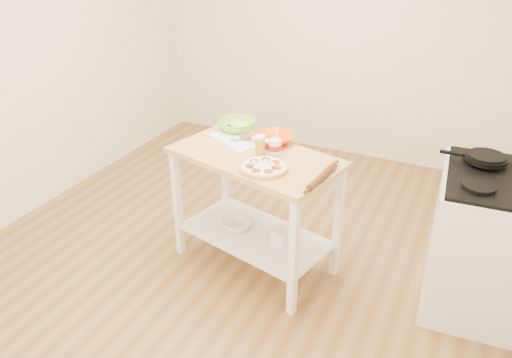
{
  "coord_description": "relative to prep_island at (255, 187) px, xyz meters",
  "views": [
    {
      "loc": [
        1.44,
        -2.75,
        2.32
      ],
      "look_at": [
        0.14,
        -0.04,
        0.74
      ],
      "focal_mm": 35.0,
      "sensor_mm": 36.0,
      "label": 1
    }
  ],
  "objects": [
    {
      "name": "skillet",
      "position": [
        1.4,
        0.43,
        0.33
      ],
      "size": [
        0.41,
        0.26,
        0.03
      ],
      "rotation": [
        0.0,
        0.0,
        0.04
      ],
      "color": "black",
      "rests_on": "gas_stove"
    },
    {
      "name": "pizza",
      "position": [
        0.14,
        -0.18,
        0.27
      ],
      "size": [
        0.31,
        0.31,
        0.05
      ],
      "rotation": [
        0.0,
        0.0,
        -0.18
      ],
      "color": "#DCB25E",
      "rests_on": "prep_island"
    },
    {
      "name": "room_shell",
      "position": [
        -0.12,
        -0.0,
        0.7
      ],
      "size": [
        4.04,
        4.54,
        2.74
      ],
      "color": "olive",
      "rests_on": "ground"
    },
    {
      "name": "gas_stove",
      "position": [
        1.53,
        0.27,
        -0.17
      ],
      "size": [
        0.74,
        0.85,
        1.11
      ],
      "rotation": [
        0.0,
        0.0,
        0.07
      ],
      "color": "silver",
      "rests_on": "ground"
    },
    {
      "name": "rolling_pin",
      "position": [
        0.52,
        -0.15,
        0.27
      ],
      "size": [
        0.08,
        0.37,
        0.04
      ],
      "primitive_type": "cylinder",
      "rotation": [
        1.57,
        0.0,
        -0.09
      ],
      "color": "#5C3115",
      "rests_on": "prep_island"
    },
    {
      "name": "shelf_glass_bowl",
      "position": [
        -0.15,
        0.0,
        -0.35
      ],
      "size": [
        0.28,
        0.28,
        0.07
      ],
      "primitive_type": "imported",
      "rotation": [
        0.0,
        0.0,
        -0.44
      ],
      "color": "silver",
      "rests_on": "prep_island"
    },
    {
      "name": "prep_island",
      "position": [
        0.0,
        0.0,
        0.0
      ],
      "size": [
        1.25,
        0.87,
        0.9
      ],
      "rotation": [
        0.0,
        0.0,
        -0.24
      ],
      "color": "tan",
      "rests_on": "ground"
    },
    {
      "name": "spatula",
      "position": [
        -0.19,
        0.14,
        0.27
      ],
      "size": [
        0.15,
        0.06,
        0.01
      ],
      "rotation": [
        0.0,
        0.0,
        0.08
      ],
      "color": "teal",
      "rests_on": "cutting_board"
    },
    {
      "name": "cutting_board",
      "position": [
        -0.21,
        0.19,
        0.26
      ],
      "size": [
        0.49,
        0.45,
        0.04
      ],
      "rotation": [
        0.0,
        0.0,
        -0.49
      ],
      "color": "white",
      "rests_on": "prep_island"
    },
    {
      "name": "knife",
      "position": [
        -0.3,
        0.31,
        0.27
      ],
      "size": [
        0.26,
        0.12,
        0.01
      ],
      "rotation": [
        0.0,
        0.0,
        -0.41
      ],
      "color": "silver",
      "rests_on": "cutting_board"
    },
    {
      "name": "beer_pint",
      "position": [
        0.04,
        -0.0,
        0.32
      ],
      "size": [
        0.07,
        0.07,
        0.14
      ],
      "color": "#BB8D27",
      "rests_on": "prep_island"
    },
    {
      "name": "orange_bowl",
      "position": [
        0.03,
        0.23,
        0.29
      ],
      "size": [
        0.37,
        0.37,
        0.07
      ],
      "primitive_type": "imported",
      "rotation": [
        0.0,
        0.0,
        -0.67
      ],
      "color": "#FF5104",
      "rests_on": "prep_island"
    },
    {
      "name": "shelf_bin",
      "position": [
        0.22,
        -0.03,
        -0.33
      ],
      "size": [
        0.14,
        0.14,
        0.11
      ],
      "primitive_type": "cube",
      "rotation": [
        0.0,
        0.0,
        -0.24
      ],
      "color": "white",
      "rests_on": "prep_island"
    },
    {
      "name": "yogurt_tub",
      "position": [
        0.12,
        0.06,
        0.31
      ],
      "size": [
        0.09,
        0.09,
        0.19
      ],
      "color": "white",
      "rests_on": "prep_island"
    },
    {
      "name": "green_bowl",
      "position": [
        -0.3,
        0.32,
        0.3
      ],
      "size": [
        0.3,
        0.3,
        0.09
      ],
      "primitive_type": "imported",
      "rotation": [
        0.0,
        0.0,
        -0.12
      ],
      "color": "#84D535",
      "rests_on": "prep_island"
    }
  ]
}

